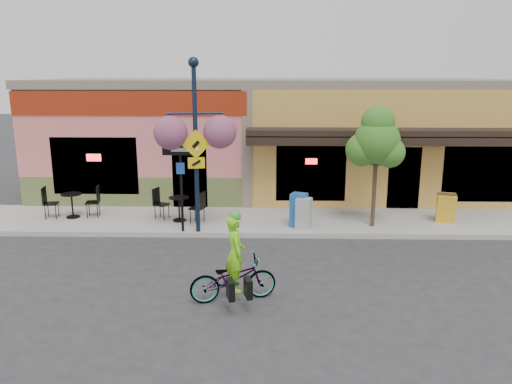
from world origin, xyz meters
TOP-DOWN VIEW (x-y plane):
  - ground at (0.00, 0.00)m, footprint 90.00×90.00m
  - sidewalk at (0.00, 2.00)m, footprint 24.00×3.00m
  - curb at (0.00, 0.55)m, footprint 24.00×0.12m
  - building at (0.00, 7.50)m, footprint 18.20×8.20m
  - bicycle at (-1.01, -3.62)m, footprint 1.96×1.10m
  - cyclist_rider at (-0.96, -3.62)m, footprint 0.54×0.68m
  - lamp_post at (-2.36, 0.65)m, footprint 1.69×0.90m
  - one_way_sign at (-2.81, 0.65)m, footprint 1.01×0.24m
  - cafe_set_left at (-6.64, 2.01)m, footprint 1.84×1.10m
  - cafe_set_right at (-3.10, 1.72)m, footprint 1.87×1.35m
  - newspaper_box_blue at (0.66, 1.21)m, footprint 0.59×0.56m
  - newspaper_box_grey at (0.80, 0.97)m, footprint 0.54×0.52m
  - street_tree at (2.95, 1.31)m, footprint 1.50×1.50m
  - sandwich_board at (5.27, 1.58)m, footprint 0.64×0.54m

SIDE VIEW (x-z plane):
  - ground at x=0.00m, z-range 0.00..0.00m
  - sidewalk at x=0.00m, z-range 0.00..0.15m
  - curb at x=0.00m, z-range 0.00..0.15m
  - bicycle at x=-1.01m, z-range 0.00..0.98m
  - sandwich_board at x=5.27m, z-range 0.15..1.08m
  - newspaper_box_grey at x=0.80m, z-range 0.15..1.10m
  - cafe_set_right at x=-3.10m, z-range 0.15..1.17m
  - newspaper_box_blue at x=0.66m, z-range 0.15..1.19m
  - cafe_set_left at x=-6.64m, z-range 0.15..1.19m
  - cyclist_rider at x=-0.96m, z-range 0.00..1.65m
  - one_way_sign at x=-2.81m, z-range 0.15..2.78m
  - street_tree at x=2.95m, z-range 0.15..3.87m
  - building at x=0.00m, z-range 0.00..4.50m
  - lamp_post at x=-2.36m, z-range 0.15..5.19m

